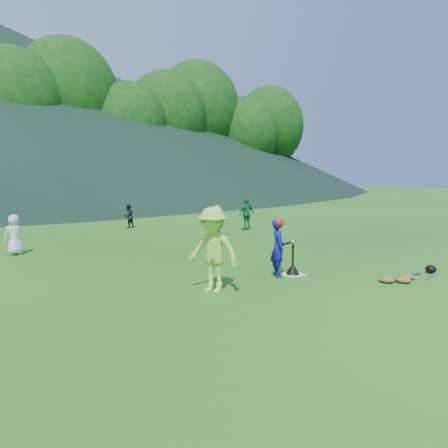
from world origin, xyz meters
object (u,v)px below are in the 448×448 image
at_px(adult_coach, 213,250).
at_px(batter_child, 278,248).
at_px(equipment_pile, 407,276).
at_px(fielder_c, 247,214).
at_px(batting_tee, 293,269).
at_px(fielder_b, 128,216).
at_px(home_plate, 293,274).
at_px(fielder_a, 14,235).
at_px(fielder_d, 217,221).

bearing_deg(adult_coach, batter_child, 71.30).
bearing_deg(equipment_pile, fielder_c, 73.00).
bearing_deg(batting_tee, batter_child, 163.29).
relative_size(fielder_b, batting_tee, 1.43).
bearing_deg(equipment_pile, adult_coach, 156.39).
distance_m(home_plate, equipment_pile, 2.40).
distance_m(adult_coach, batting_tee, 2.30).
distance_m(batter_child, adult_coach, 1.86).
height_order(batter_child, fielder_c, fielder_c).
relative_size(adult_coach, fielder_b, 1.65).
xyz_separation_m(fielder_b, batting_tee, (-0.74, -9.98, -0.36)).
xyz_separation_m(home_plate, batter_child, (-0.35, 0.11, 0.62)).
distance_m(fielder_a, batting_tee, 7.66).
distance_m(home_plate, fielder_d, 6.09).
distance_m(home_plate, batter_child, 0.72).
bearing_deg(equipment_pile, home_plate, 133.23).
bearing_deg(adult_coach, home_plate, 67.69).
bearing_deg(home_plate, batting_tee, 0.00).
height_order(batter_child, fielder_a, batter_child).
relative_size(home_plate, fielder_b, 0.46).
distance_m(fielder_c, fielder_d, 2.23).
relative_size(home_plate, equipment_pile, 0.25).
distance_m(batting_tee, equipment_pile, 2.40).
bearing_deg(fielder_d, batting_tee, 65.97).
xyz_separation_m(adult_coach, fielder_a, (-2.12, 6.38, -0.24)).
distance_m(home_plate, fielder_b, 10.02).
bearing_deg(batting_tee, fielder_b, 85.75).
bearing_deg(fielder_d, fielder_a, -9.26).
xyz_separation_m(adult_coach, equipment_pile, (3.84, -1.68, -0.74)).
distance_m(fielder_d, batting_tee, 6.08).
xyz_separation_m(fielder_b, fielder_c, (3.43, -3.46, 0.15)).
bearing_deg(equipment_pile, fielder_a, 126.49).
xyz_separation_m(fielder_a, fielder_c, (8.49, 0.21, 0.08)).
distance_m(adult_coach, fielder_d, 7.19).
bearing_deg(fielder_b, fielder_c, 115.63).
bearing_deg(batting_tee, fielder_a, 124.38).
xyz_separation_m(home_plate, fielder_b, (0.74, 9.98, 0.48)).
xyz_separation_m(batter_child, fielder_c, (4.52, 6.42, 0.01)).
bearing_deg(fielder_d, adult_coach, 49.47).
relative_size(batter_child, fielder_b, 1.29).
xyz_separation_m(fielder_a, equipment_pile, (5.96, -8.06, -0.49)).
xyz_separation_m(home_plate, equipment_pile, (1.64, -1.75, 0.06)).
height_order(fielder_c, equipment_pile, fielder_c).
height_order(adult_coach, fielder_c, adult_coach).
bearing_deg(equipment_pile, batter_child, 137.13).
bearing_deg(fielder_b, home_plate, 66.63).
height_order(adult_coach, fielder_d, adult_coach).
relative_size(fielder_b, fielder_c, 0.76).
bearing_deg(home_plate, equipment_pile, -46.77).
relative_size(fielder_c, equipment_pile, 0.71).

